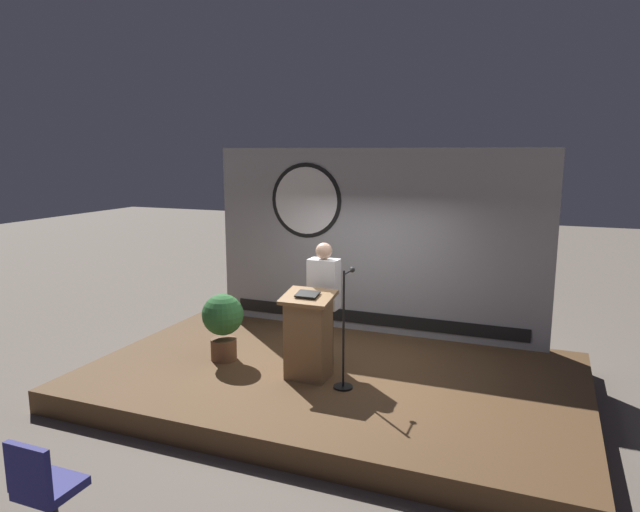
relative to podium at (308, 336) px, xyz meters
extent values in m
plane|color=#6B6056|center=(0.20, 0.33, -0.86)|extent=(40.00, 40.00, 0.00)
cube|color=brown|center=(0.20, 0.33, -0.71)|extent=(6.40, 4.00, 0.30)
cube|color=#9E9EA3|center=(0.20, 2.18, 0.90)|extent=(5.36, 0.10, 2.92)
cylinder|color=black|center=(-0.94, 2.13, 1.52)|extent=(1.22, 0.02, 1.22)
cylinder|color=white|center=(-0.94, 2.12, 1.52)|extent=(1.09, 0.02, 1.09)
cube|color=black|center=(0.20, 2.12, -0.34)|extent=(4.82, 0.02, 0.20)
cube|color=olive|center=(0.00, 0.00, -0.04)|extent=(0.52, 0.40, 1.03)
cube|color=olive|center=(0.00, 0.00, 0.51)|extent=(0.64, 0.50, 0.14)
cube|color=black|center=(0.00, -0.02, 0.55)|extent=(0.28, 0.20, 0.06)
cylinder|color=black|center=(0.02, 0.48, -0.16)|extent=(0.26, 0.26, 0.80)
cube|color=white|center=(0.02, 0.48, 0.58)|extent=(0.40, 0.24, 0.67)
sphere|color=tan|center=(0.02, 0.48, 1.02)|extent=(0.22, 0.22, 0.22)
cylinder|color=black|center=(0.53, -0.15, -0.55)|extent=(0.24, 0.24, 0.02)
cylinder|color=black|center=(0.53, -0.15, 0.18)|extent=(0.03, 0.03, 1.48)
cylinder|color=black|center=(0.53, 0.00, 0.87)|extent=(0.02, 0.30, 0.02)
sphere|color=#262626|center=(0.53, 0.15, 0.87)|extent=(0.07, 0.07, 0.07)
cylinder|color=brown|center=(-1.35, 0.15, -0.41)|extent=(0.36, 0.36, 0.30)
sphere|color=#2D6B33|center=(-1.35, 0.15, 0.09)|extent=(0.57, 0.57, 0.57)
cylinder|color=black|center=(-0.95, -3.23, -0.67)|extent=(0.08, 0.08, 0.37)
cube|color=navy|center=(-0.95, -3.23, -0.45)|extent=(0.44, 0.44, 0.08)
cube|color=navy|center=(-0.95, -3.43, -0.19)|extent=(0.44, 0.06, 0.44)
camera|label=1|loc=(2.74, -6.40, 2.31)|focal=32.11mm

